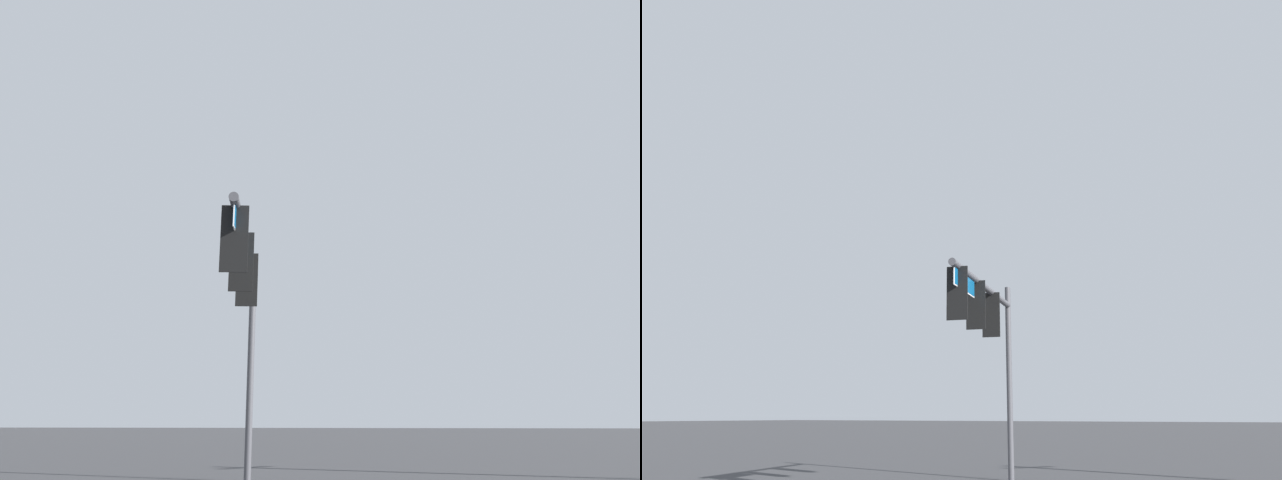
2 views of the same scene
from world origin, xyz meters
TOP-DOWN VIEW (x-y plane):
  - signal_pole_near at (-6.04, -5.29)m, footprint 6.26×1.73m

SIDE VIEW (x-z plane):
  - signal_pole_near at x=-6.04m, z-range 1.54..7.56m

